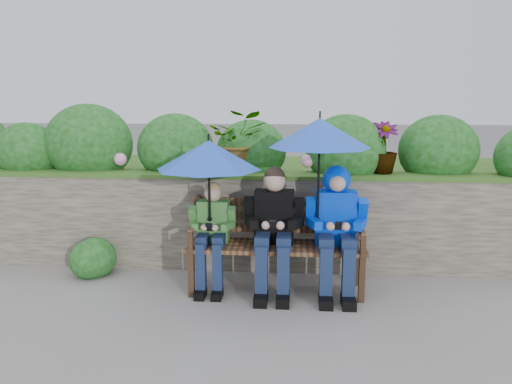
# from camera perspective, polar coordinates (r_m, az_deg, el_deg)

# --- Properties ---
(ground) EXTENTS (60.00, 60.00, 0.00)m
(ground) POSITION_cam_1_polar(r_m,az_deg,el_deg) (4.83, -0.10, -11.37)
(ground) COLOR gray
(ground) RESTS_ON ground
(garden_backdrop) EXTENTS (8.00, 2.85, 1.78)m
(garden_backdrop) POSITION_cam_1_polar(r_m,az_deg,el_deg) (6.18, 0.85, -0.29)
(garden_backdrop) COLOR #554D44
(garden_backdrop) RESTS_ON ground
(park_bench) EXTENTS (1.66, 0.49, 0.88)m
(park_bench) POSITION_cam_1_polar(r_m,az_deg,el_deg) (4.78, 2.39, -5.27)
(park_bench) COLOR #372417
(park_bench) RESTS_ON ground
(boy_left) EXTENTS (0.44, 0.51, 1.03)m
(boy_left) POSITION_cam_1_polar(r_m,az_deg,el_deg) (4.75, -5.04, -4.33)
(boy_left) COLOR #3F8233
(boy_left) RESTS_ON ground
(boy_middle) EXTENTS (0.56, 0.65, 1.19)m
(boy_middle) POSITION_cam_1_polar(r_m,az_deg,el_deg) (4.66, 2.05, -3.78)
(boy_middle) COLOR black
(boy_middle) RESTS_ON ground
(boy_right) EXTENTS (0.56, 0.68, 1.20)m
(boy_right) POSITION_cam_1_polar(r_m,az_deg,el_deg) (4.67, 9.17, -3.22)
(boy_right) COLOR #0432B8
(boy_right) RESTS_ON ground
(umbrella_left) EXTENTS (0.98, 0.98, 0.82)m
(umbrella_left) POSITION_cam_1_polar(r_m,az_deg,el_deg) (4.61, -5.43, 4.21)
(umbrella_left) COLOR blue
(umbrella_left) RESTS_ON ground
(umbrella_right) EXTENTS (0.92, 0.92, 1.01)m
(umbrella_right) POSITION_cam_1_polar(r_m,az_deg,el_deg) (4.50, 7.28, 6.70)
(umbrella_right) COLOR blue
(umbrella_right) RESTS_ON ground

